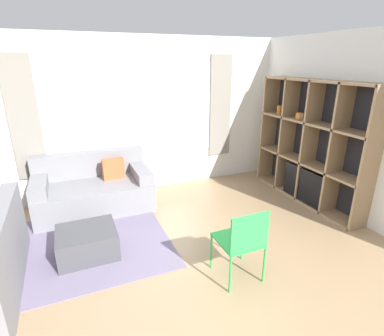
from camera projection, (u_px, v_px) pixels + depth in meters
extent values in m
plane|color=#9E7F5B|center=(222.00, 321.00, 2.79)|extent=(16.00, 16.00, 0.00)
cube|color=white|center=(134.00, 118.00, 5.22)|extent=(6.68, 0.07, 2.70)
cube|color=silver|center=(134.00, 112.00, 5.15)|extent=(3.02, 0.01, 1.60)
cube|color=gray|center=(24.00, 119.00, 4.52)|extent=(0.44, 0.03, 1.90)
cube|color=gray|center=(220.00, 107.00, 5.75)|extent=(0.44, 0.03, 1.90)
cube|color=white|center=(329.00, 123.00, 4.78)|extent=(0.07, 4.50, 2.70)
cube|color=slate|center=(65.00, 249.00, 3.85)|extent=(2.61, 1.91, 0.01)
cube|color=#232328|center=(318.00, 142.00, 4.99)|extent=(0.02, 2.21, 2.02)
cube|color=#997A56|center=(371.00, 163.00, 3.97)|extent=(0.36, 0.04, 2.02)
cube|color=#997A56|center=(337.00, 152.00, 4.45)|extent=(0.36, 0.04, 2.02)
cube|color=#997A56|center=(310.00, 143.00, 4.93)|extent=(0.36, 0.04, 2.02)
cube|color=#997A56|center=(287.00, 136.00, 5.41)|extent=(0.36, 0.04, 2.02)
cube|color=#997A56|center=(269.00, 129.00, 5.89)|extent=(0.36, 0.04, 2.02)
cube|color=#997A56|center=(302.00, 197.00, 5.26)|extent=(0.36, 2.21, 0.04)
cube|color=#997A56|center=(307.00, 162.00, 5.04)|extent=(0.36, 2.21, 0.04)
cube|color=#997A56|center=(313.00, 123.00, 4.82)|extent=(0.36, 2.21, 0.04)
cube|color=#997A56|center=(318.00, 80.00, 4.59)|extent=(0.36, 2.21, 0.04)
cube|color=black|center=(303.00, 185.00, 5.01)|extent=(0.04, 0.88, 0.57)
cube|color=black|center=(302.00, 199.00, 5.11)|extent=(0.10, 0.24, 0.03)
cylinder|color=orange|center=(279.00, 110.00, 5.49)|extent=(0.08, 0.08, 0.15)
cube|color=orange|center=(300.00, 116.00, 5.03)|extent=(0.10, 0.10, 0.10)
cylinder|color=white|center=(301.00, 116.00, 5.01)|extent=(0.07, 0.07, 0.09)
cube|color=gray|center=(95.00, 197.00, 4.81)|extent=(1.77, 0.94, 0.45)
cube|color=gray|center=(89.00, 164.00, 4.99)|extent=(1.77, 0.18, 0.42)
cube|color=gray|center=(39.00, 186.00, 4.42)|extent=(0.24, 0.88, 0.18)
cube|color=gray|center=(140.00, 172.00, 4.98)|extent=(0.24, 0.88, 0.18)
cube|color=#C65B33|center=(113.00, 169.00, 4.89)|extent=(0.35, 0.15, 0.34)
cube|color=gray|center=(1.00, 233.00, 2.99)|extent=(0.18, 1.75, 0.42)
cube|color=#47474C|center=(87.00, 242.00, 3.69)|extent=(0.70, 0.61, 0.34)
cylinder|color=green|center=(242.00, 243.00, 3.59)|extent=(0.02, 0.02, 0.44)
cylinder|color=green|center=(211.00, 251.00, 3.44)|extent=(0.02, 0.02, 0.44)
cylinder|color=green|center=(264.00, 265.00, 3.21)|extent=(0.02, 0.02, 0.44)
cylinder|color=green|center=(230.00, 275.00, 3.06)|extent=(0.02, 0.02, 0.44)
cube|color=green|center=(238.00, 240.00, 3.24)|extent=(0.44, 0.46, 0.02)
cube|color=green|center=(250.00, 233.00, 2.99)|extent=(0.44, 0.02, 0.40)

